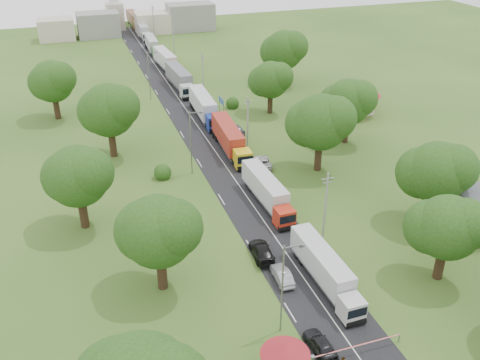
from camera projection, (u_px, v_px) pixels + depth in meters
name	position (u px, v px, depth m)	size (l,w,h in m)	color
ground	(261.00, 217.00, 70.08)	(260.00, 260.00, 0.00)	#30521B
road	(218.00, 155.00, 86.80)	(8.00, 200.00, 0.04)	black
boom_barrier	(344.00, 350.00, 48.38)	(9.22, 0.35, 1.18)	slate
guard_booth	(285.00, 356.00, 46.14)	(4.40, 4.40, 3.45)	beige
info_sign	(221.00, 104.00, 99.38)	(0.12, 3.10, 4.10)	slate
pole_1	(325.00, 205.00, 63.57)	(1.60, 0.24, 9.00)	gray
pole_2	(248.00, 122.00, 86.97)	(1.60, 0.24, 9.00)	gray
pole_3	(203.00, 74.00, 110.37)	(1.60, 0.24, 9.00)	gray
pole_4	(174.00, 42.00, 133.78)	(1.60, 0.24, 9.00)	gray
pole_5	(153.00, 20.00, 157.18)	(1.60, 0.24, 9.00)	gray
lamp_0	(284.00, 285.00, 49.24)	(2.03, 0.22, 10.00)	slate
lamp_1	(192.00, 140.00, 78.50)	(2.03, 0.22, 10.00)	slate
lamp_2	(150.00, 73.00, 107.75)	(2.03, 0.22, 10.00)	slate
tree_2	(447.00, 227.00, 55.98)	(8.00, 8.00, 10.10)	#382616
tree_3	(436.00, 172.00, 65.74)	(8.80, 8.80, 11.07)	#382616
tree_4	(320.00, 122.00, 78.53)	(9.60, 9.60, 12.05)	#382616
tree_5	(348.00, 102.00, 88.04)	(8.80, 8.80, 11.07)	#382616
tree_6	(270.00, 80.00, 100.56)	(8.00, 8.00, 10.10)	#382616
tree_7	(284.00, 50.00, 115.06)	(9.60, 9.60, 12.05)	#382616
tree_10	(158.00, 230.00, 54.22)	(8.80, 8.80, 11.07)	#382616
tree_11	(77.00, 176.00, 64.79)	(8.80, 8.80, 11.07)	#382616
tree_12	(108.00, 110.00, 82.91)	(9.60, 9.60, 12.05)	#382616
tree_13	(52.00, 81.00, 97.66)	(8.80, 8.80, 11.07)	#382616
house_cream	(353.00, 95.00, 101.88)	(10.08, 10.08, 5.80)	beige
distant_town	(135.00, 22.00, 160.57)	(52.00, 8.00, 8.00)	gray
church	(115.00, 12.00, 165.04)	(5.00, 5.00, 12.30)	beige
truck_0	(325.00, 269.00, 57.08)	(2.53, 13.58, 3.76)	#BEBEBE
truck_1	(267.00, 191.00, 71.96)	(2.75, 13.98, 3.87)	red
truck_2	(230.00, 138.00, 87.03)	(3.31, 15.38, 4.25)	gold
truck_3	(204.00, 107.00, 100.03)	(3.10, 15.57, 4.31)	navy
truck_4	(180.00, 79.00, 115.09)	(3.42, 15.70, 4.34)	#BABABA
truck_5	(166.00, 61.00, 127.85)	(3.47, 15.38, 4.25)	#AD371A
truck_6	(152.00, 45.00, 142.70)	(2.75, 13.48, 3.73)	#2B6C28
truck_7	(143.00, 30.00, 157.19)	(2.83, 14.21, 3.93)	#B4B4B4
truck_8	(134.00, 19.00, 171.16)	(3.11, 14.93, 4.13)	olive
car_lane_front	(320.00, 344.00, 49.25)	(1.74, 4.32, 1.47)	black
car_lane_mid	(282.00, 275.00, 58.20)	(1.50, 4.29, 1.41)	#999DA1
car_lane_rear	(262.00, 251.00, 62.01)	(2.16, 5.32, 1.54)	black
car_verge_near	(262.00, 162.00, 82.97)	(2.32, 5.02, 1.40)	#BABABA
car_verge_far	(235.00, 129.00, 94.29)	(1.91, 4.75, 1.62)	#54565C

